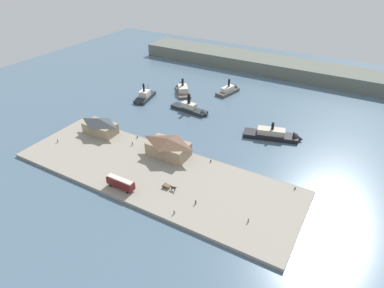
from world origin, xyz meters
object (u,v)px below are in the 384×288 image
at_px(street_tram, 120,183).
at_px(ferry_near_quay, 278,135).
at_px(horse_cart, 169,186).
at_px(mooring_post_west, 295,188).
at_px(ferry_shed_west_terminal, 100,126).
at_px(pedestrian_near_east_shed, 58,141).
at_px(ferry_departing_north, 182,89).
at_px(mooring_post_center_west, 137,137).
at_px(mooring_post_center_east, 211,161).
at_px(pedestrian_near_cart, 174,212).
at_px(ferry_outer_harbor, 143,98).
at_px(ferry_approaching_east, 193,109).
at_px(ferry_shed_central_terminal, 168,147).
at_px(pedestrian_standing_center, 196,202).
at_px(ferry_moored_west, 230,90).
at_px(pedestrian_walking_east, 248,220).
at_px(pedestrian_walking_west, 132,143).
at_px(mooring_post_east, 150,142).

height_order(street_tram, ferry_near_quay, ferry_near_quay).
height_order(horse_cart, mooring_post_west, horse_cart).
relative_size(ferry_shed_west_terminal, pedestrian_near_east_shed, 8.70).
bearing_deg(ferry_departing_north, mooring_post_center_west, -78.57).
bearing_deg(mooring_post_center_east, pedestrian_near_cart, -84.41).
bearing_deg(ferry_outer_harbor, mooring_post_center_west, -56.48).
xyz_separation_m(street_tram, ferry_departing_north, (-27.79, 86.63, -2.24)).
bearing_deg(ferry_approaching_east, ferry_shed_central_terminal, -73.30).
height_order(pedestrian_standing_center, ferry_moored_west, ferry_moored_west).
bearing_deg(mooring_post_west, pedestrian_walking_east, -109.79).
bearing_deg(pedestrian_walking_west, mooring_post_west, 4.50).
xyz_separation_m(ferry_shed_west_terminal, ferry_near_quay, (69.15, 36.62, -3.28)).
relative_size(horse_cart, ferry_departing_north, 0.29).
height_order(ferry_shed_central_terminal, ferry_moored_west, ferry_shed_central_terminal).
distance_m(ferry_shed_west_terminal, pedestrian_walking_west, 18.81).
distance_m(pedestrian_near_east_shed, mooring_post_east, 39.27).
distance_m(ferry_shed_west_terminal, ferry_outer_harbor, 40.29).
relative_size(mooring_post_center_west, ferry_approaching_east, 0.04).
bearing_deg(pedestrian_walking_west, ferry_approaching_east, 82.79).
xyz_separation_m(pedestrian_near_east_shed, mooring_post_west, (96.06, 19.42, -0.31)).
bearing_deg(street_tram, mooring_post_center_east, 56.28).
distance_m(ferry_shed_central_terminal, mooring_post_center_west, 20.16).
distance_m(ferry_shed_central_terminal, ferry_approaching_east, 42.27).
height_order(pedestrian_near_east_shed, pedestrian_walking_east, pedestrian_near_east_shed).
height_order(ferry_shed_central_terminal, pedestrian_near_east_shed, ferry_shed_central_terminal).
distance_m(pedestrian_standing_center, pedestrian_near_east_shed, 69.97).
relative_size(pedestrian_near_east_shed, ferry_approaching_east, 0.08).
height_order(pedestrian_near_east_shed, ferry_approaching_east, ferry_approaching_east).
relative_size(ferry_shed_central_terminal, ferry_departing_north, 0.85).
bearing_deg(horse_cart, ferry_moored_west, 101.27).
bearing_deg(ferry_departing_north, mooring_post_center_east, -50.10).
relative_size(ferry_shed_west_terminal, ferry_approaching_east, 0.66).
relative_size(ferry_shed_central_terminal, ferry_moored_west, 0.95).
bearing_deg(pedestrian_walking_west, ferry_near_quay, 36.68).
distance_m(ferry_shed_central_terminal, ferry_near_quay, 49.38).
relative_size(pedestrian_near_east_shed, pedestrian_near_cart, 1.08).
distance_m(mooring_post_west, ferry_outer_harbor, 98.74).
xyz_separation_m(mooring_post_west, ferry_near_quay, (-16.50, 32.40, -0.13)).
height_order(mooring_post_west, mooring_post_center_west, same).
bearing_deg(street_tram, ferry_shed_west_terminal, 142.40).
bearing_deg(mooring_post_center_east, ferry_near_quay, 63.10).
bearing_deg(ferry_departing_north, ferry_approaching_east, -47.89).
height_order(ferry_shed_west_terminal, ferry_departing_north, ferry_shed_west_terminal).
distance_m(pedestrian_near_cart, mooring_post_center_east, 31.39).
bearing_deg(pedestrian_near_east_shed, ferry_departing_north, 78.50).
relative_size(mooring_post_center_east, ferry_outer_harbor, 0.05).
xyz_separation_m(mooring_post_west, mooring_post_east, (-61.96, 0.06, 0.00)).
xyz_separation_m(pedestrian_near_east_shed, mooring_post_center_west, (26.99, 19.93, -0.31)).
distance_m(mooring_post_center_east, ferry_outer_harbor, 69.00).
height_order(pedestrian_standing_center, mooring_post_center_west, pedestrian_standing_center).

